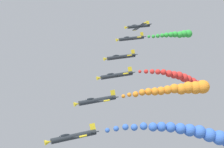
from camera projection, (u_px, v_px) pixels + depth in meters
name	position (u px, v px, depth m)	size (l,w,h in m)	color
airplane_left_inner	(73.00, 137.00, 67.11)	(8.64, 10.35, 4.75)	#23282D
smoke_trail_left_inner	(200.00, 134.00, 74.71)	(9.30, 27.97, 7.05)	blue
airplane_right_inner	(97.00, 100.00, 80.61)	(9.08, 10.35, 3.69)	#23282D
smoke_trail_right_inner	(183.00, 89.00, 86.19)	(7.25, 21.69, 3.64)	orange
airplane_left_outer	(116.00, 75.00, 92.08)	(8.91, 10.35, 4.14)	#23282D
smoke_trail_left_outer	(188.00, 81.00, 105.56)	(5.38, 25.86, 11.55)	red
airplane_right_outer	(121.00, 57.00, 103.86)	(9.07, 10.35, 3.73)	#23282D
airplane_trailing	(131.00, 38.00, 117.13)	(9.20, 10.35, 3.44)	#23282D
smoke_trail_trailing	(178.00, 34.00, 123.68)	(3.37, 17.42, 2.83)	green
airplane_high_slot	(138.00, 26.00, 129.25)	(8.69, 10.35, 4.65)	#23282D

